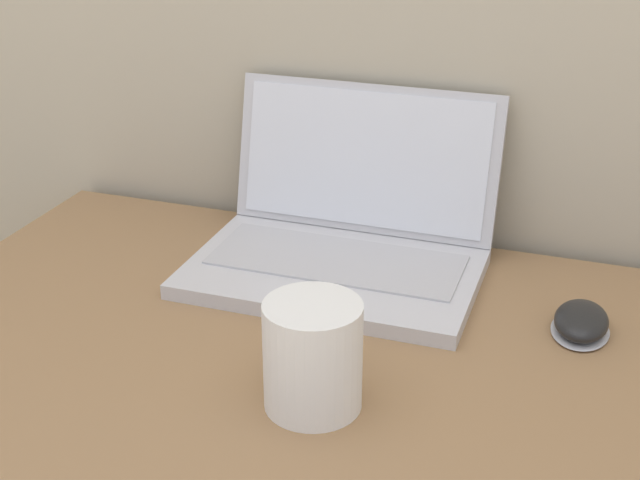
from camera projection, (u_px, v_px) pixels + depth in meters
name	position (u px, v px, depth m)	size (l,w,h in m)	color
laptop	(344.00, 233.00, 1.20)	(0.38, 0.30, 0.22)	silver
drink_cup	(313.00, 354.00, 0.90)	(0.10, 0.10, 0.12)	white
computer_mouse	(581.00, 322.00, 1.05)	(0.07, 0.10, 0.03)	#B2B2B7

